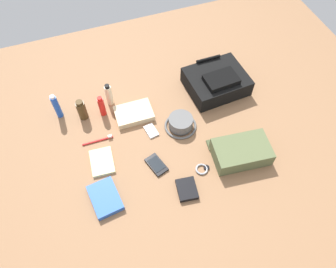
{
  "coord_description": "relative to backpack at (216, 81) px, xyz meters",
  "views": [
    {
      "loc": [
        -0.31,
        -0.86,
        1.41
      ],
      "look_at": [
        0.0,
        0.0,
        0.04
      ],
      "focal_mm": 34.44,
      "sensor_mm": 36.0,
      "label": 1
    }
  ],
  "objects": [
    {
      "name": "sunscreen_spray",
      "position": [
        -0.66,
        0.03,
        0.01
      ],
      "size": [
        0.03,
        0.03,
        0.14
      ],
      "color": "red",
      "rests_on": "ground_plane"
    },
    {
      "name": "paperback_novel",
      "position": [
        -0.77,
        -0.46,
        -0.04
      ],
      "size": [
        0.14,
        0.19,
        0.03
      ],
      "color": "blue",
      "rests_on": "ground_plane"
    },
    {
      "name": "toothbrush",
      "position": [
        -0.72,
        -0.13,
        -0.05
      ],
      "size": [
        0.16,
        0.01,
        0.02
      ],
      "color": "red",
      "rests_on": "ground_plane"
    },
    {
      "name": "cell_phone",
      "position": [
        -0.49,
        -0.37,
        -0.05
      ],
      "size": [
        0.1,
        0.13,
        0.01
      ],
      "color": "black",
      "rests_on": "ground_plane"
    },
    {
      "name": "deodorant_spray",
      "position": [
        -0.88,
        0.1,
        0.02
      ],
      "size": [
        0.03,
        0.03,
        0.16
      ],
      "color": "blue",
      "rests_on": "ground_plane"
    },
    {
      "name": "toiletry_pouch",
      "position": [
        -0.07,
        -0.46,
        -0.01
      ],
      "size": [
        0.29,
        0.24,
        0.08
      ],
      "color": "#56603D",
      "rests_on": "ground_plane"
    },
    {
      "name": "folded_towel",
      "position": [
        -0.5,
        -0.03,
        -0.04
      ],
      "size": [
        0.2,
        0.14,
        0.04
      ],
      "primitive_type": "cube",
      "rotation": [
        0.0,
        0.0,
        -0.02
      ],
      "color": "beige",
      "rests_on": "ground_plane"
    },
    {
      "name": "ground_plane",
      "position": [
        -0.38,
        -0.24,
        -0.07
      ],
      "size": [
        2.64,
        2.02,
        0.02
      ],
      "primitive_type": "cube",
      "color": "#8B6241",
      "rests_on": "ground"
    },
    {
      "name": "cologne_bottle",
      "position": [
        -0.76,
        0.05,
        0.01
      ],
      "size": [
        0.05,
        0.05,
        0.13
      ],
      "color": "#473319",
      "rests_on": "ground_plane"
    },
    {
      "name": "media_player",
      "position": [
        -0.45,
        -0.17,
        -0.05
      ],
      "size": [
        0.06,
        0.09,
        0.01
      ],
      "color": "#B7B7BC",
      "rests_on": "ground_plane"
    },
    {
      "name": "wristwatch",
      "position": [
        -0.28,
        -0.47,
        -0.05
      ],
      "size": [
        0.07,
        0.06,
        0.01
      ],
      "color": "#99999E",
      "rests_on": "ground_plane"
    },
    {
      "name": "notepad",
      "position": [
        -0.74,
        -0.26,
        -0.05
      ],
      "size": [
        0.12,
        0.16,
        0.02
      ],
      "primitive_type": "cube",
      "rotation": [
        0.0,
        0.0,
        -0.07
      ],
      "color": "beige",
      "rests_on": "ground_plane"
    },
    {
      "name": "lotion_bottle",
      "position": [
        -0.6,
        0.1,
        0.01
      ],
      "size": [
        0.04,
        0.04,
        0.14
      ],
      "color": "beige",
      "rests_on": "ground_plane"
    },
    {
      "name": "backpack",
      "position": [
        0.0,
        0.0,
        0.0
      ],
      "size": [
        0.34,
        0.29,
        0.13
      ],
      "color": "black",
      "rests_on": "ground_plane"
    },
    {
      "name": "bucket_hat",
      "position": [
        -0.29,
        -0.19,
        -0.02
      ],
      "size": [
        0.17,
        0.17,
        0.07
      ],
      "color": "#616161",
      "rests_on": "ground_plane"
    },
    {
      "name": "wallet",
      "position": [
        -0.39,
        -0.54,
        -0.04
      ],
      "size": [
        0.1,
        0.12,
        0.02
      ],
      "primitive_type": "cube",
      "rotation": [
        0.0,
        0.0,
        -0.14
      ],
      "color": "black",
      "rests_on": "ground_plane"
    }
  ]
}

